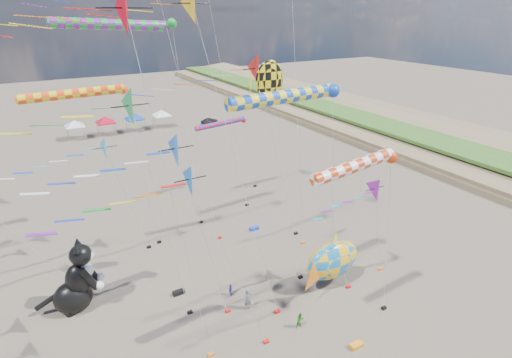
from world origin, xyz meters
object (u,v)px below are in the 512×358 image
object	(u,v)px
child_green	(300,320)
parked_car	(209,121)
fish_inflatable	(332,260)
child_blue	(231,290)
cat_inflatable	(74,276)
person_adult	(248,299)

from	to	relation	value
child_green	parked_car	distance (m)	55.23
fish_inflatable	child_blue	world-z (taller)	fish_inflatable
cat_inflatable	child_blue	xyz separation A→B (m)	(10.33, -4.41, -2.31)
person_adult	child_blue	distance (m)	2.09
parked_car	child_blue	bearing A→B (deg)	148.11
child_blue	fish_inflatable	bearing A→B (deg)	-69.94
child_green	cat_inflatable	bearing A→B (deg)	145.51
child_blue	cat_inflatable	bearing A→B (deg)	108.32
fish_inflatable	child_blue	size ratio (longest dim) A/B	6.64
fish_inflatable	person_adult	xyz separation A→B (m)	(-7.02, 0.90, -1.51)
cat_inflatable	fish_inflatable	bearing A→B (deg)	-10.91
child_green	child_blue	bearing A→B (deg)	118.64
cat_inflatable	person_adult	distance (m)	12.67
cat_inflatable	person_adult	world-z (taller)	cat_inflatable
cat_inflatable	child_green	distance (m)	16.47
fish_inflatable	child_blue	bearing A→B (deg)	158.61
child_blue	parked_car	size ratio (longest dim) A/B	0.29
child_blue	parked_car	xyz separation A→B (m)	(19.16, 47.22, 0.08)
parked_car	person_adult	bearing A→B (deg)	149.36
fish_inflatable	child_green	bearing A→B (deg)	-151.76
cat_inflatable	parked_car	xyz separation A→B (m)	(29.48, 42.81, -2.23)
cat_inflatable	child_blue	size ratio (longest dim) A/B	5.72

